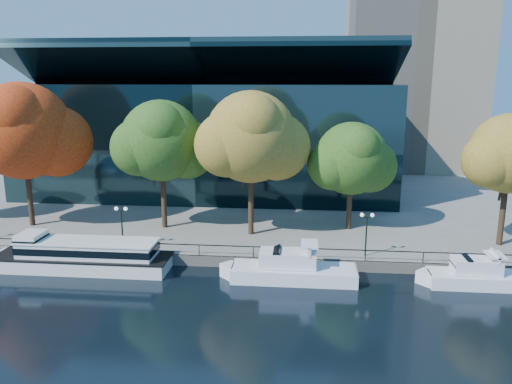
# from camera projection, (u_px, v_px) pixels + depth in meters

# --- Properties ---
(ground) EXTENTS (160.00, 160.00, 0.00)m
(ground) POSITION_uv_depth(u_px,v_px,m) (192.00, 279.00, 42.81)
(ground) COLOR black
(ground) RESTS_ON ground
(promenade) EXTENTS (90.00, 67.08, 1.00)m
(promenade) POSITION_uv_depth(u_px,v_px,m) (243.00, 184.00, 77.96)
(promenade) COLOR slate
(promenade) RESTS_ON ground
(railing) EXTENTS (88.20, 0.08, 0.99)m
(railing) POSITION_uv_depth(u_px,v_px,m) (199.00, 245.00, 45.52)
(railing) COLOR black
(railing) RESTS_ON promenade
(convention_building) EXTENTS (50.00, 24.57, 21.43)m
(convention_building) POSITION_uv_depth(u_px,v_px,m) (212.00, 136.00, 72.08)
(convention_building) COLOR black
(convention_building) RESTS_ON ground
(tour_boat) EXTENTS (17.30, 3.86, 3.28)m
(tour_boat) POSITION_uv_depth(u_px,v_px,m) (78.00, 254.00, 44.73)
(tour_boat) COLOR silver
(tour_boat) RESTS_ON ground
(cruiser_near) EXTENTS (11.71, 3.02, 3.39)m
(cruiser_near) POSITION_uv_depth(u_px,v_px,m) (288.00, 269.00, 42.32)
(cruiser_near) COLOR white
(cruiser_near) RESTS_ON ground
(cruiser_far) EXTENTS (9.35, 2.59, 3.06)m
(cruiser_far) POSITION_uv_depth(u_px,v_px,m) (475.00, 275.00, 41.15)
(cruiser_far) COLOR white
(cruiser_far) RESTS_ON ground
(tree_1) EXTENTS (12.82, 10.51, 15.49)m
(tree_1) POSITION_uv_depth(u_px,v_px,m) (25.00, 133.00, 52.52)
(tree_1) COLOR black
(tree_1) RESTS_ON promenade
(tree_2) EXTENTS (10.62, 8.71, 13.67)m
(tree_2) POSITION_uv_depth(u_px,v_px,m) (163.00, 143.00, 51.99)
(tree_2) COLOR black
(tree_2) RESTS_ON promenade
(tree_3) EXTENTS (11.47, 9.40, 14.68)m
(tree_3) POSITION_uv_depth(u_px,v_px,m) (253.00, 139.00, 49.50)
(tree_3) COLOR black
(tree_3) RESTS_ON promenade
(tree_4) EXTENTS (9.50, 7.79, 11.44)m
(tree_4) POSITION_uv_depth(u_px,v_px,m) (353.00, 160.00, 51.83)
(tree_4) COLOR black
(tree_4) RESTS_ON promenade
(tree_5) EXTENTS (9.39, 7.70, 12.71)m
(tree_5) POSITION_uv_depth(u_px,v_px,m) (511.00, 155.00, 46.49)
(tree_5) COLOR black
(tree_5) RESTS_ON promenade
(lamp_1) EXTENTS (1.26, 0.36, 4.03)m
(lamp_1) POSITION_uv_depth(u_px,v_px,m) (121.00, 218.00, 46.99)
(lamp_1) COLOR black
(lamp_1) RESTS_ON promenade
(lamp_2) EXTENTS (1.26, 0.36, 4.03)m
(lamp_2) POSITION_uv_depth(u_px,v_px,m) (367.00, 224.00, 44.85)
(lamp_2) COLOR black
(lamp_2) RESTS_ON promenade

